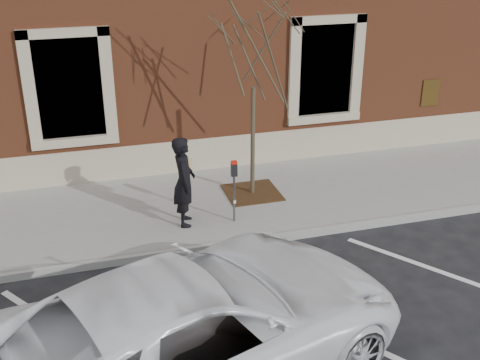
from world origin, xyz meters
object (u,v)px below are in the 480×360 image
object	(u,v)px
parking_meter	(234,180)
white_truck	(189,330)
man	(184,181)
sapling	(254,55)

from	to	relation	value
parking_meter	white_truck	xyz separation A→B (m)	(-1.76, -4.09, -0.19)
man	parking_meter	world-z (taller)	man
sapling	white_truck	distance (m)	6.28
man	parking_meter	xyz separation A→B (m)	(0.97, -0.19, -0.01)
white_truck	man	bearing A→B (deg)	-29.70
man	white_truck	bearing A→B (deg)	178.93
man	sapling	world-z (taller)	sapling
sapling	white_truck	bearing A→B (deg)	-115.53
sapling	white_truck	size ratio (longest dim) A/B	0.71
parking_meter	sapling	xyz separation A→B (m)	(0.74, 1.16, 2.18)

